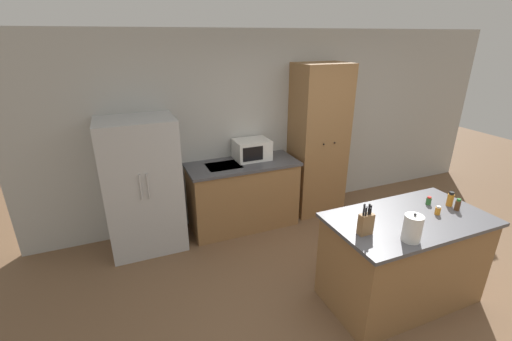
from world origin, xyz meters
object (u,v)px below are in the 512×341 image
Objects in this scene: refrigerator at (143,186)px; spice_bottle_short_red at (438,210)px; spice_bottle_amber_oil at (429,201)px; spice_bottle_green_herb at (450,199)px; microwave at (252,149)px; pantry_cabinet at (318,141)px; kettle at (413,228)px; spice_bottle_tall_dark at (458,205)px; knife_block at (366,223)px.

refrigerator is 3.22m from spice_bottle_short_red.
spice_bottle_green_herb reaches higher than spice_bottle_amber_oil.
microwave reaches higher than spice_bottle_short_red.
spice_bottle_amber_oil is (0.14, -1.86, -0.12)m from pantry_cabinet.
kettle is at bearing -157.46° from spice_bottle_short_red.
spice_bottle_green_herb is at bearing -80.90° from pantry_cabinet.
refrigerator is at bearing 131.06° from kettle.
spice_bottle_short_red is at bearing -63.33° from microwave.
microwave reaches higher than spice_bottle_tall_dark.
spice_bottle_tall_dark is at bearing -35.85° from refrigerator.
spice_bottle_tall_dark is 0.47× the size of kettle.
pantry_cabinet reaches higher than kettle.
spice_bottle_tall_dark is at bearing -98.21° from spice_bottle_green_herb.
knife_block reaches higher than spice_bottle_amber_oil.
knife_block is at bearing -84.84° from microwave.
spice_bottle_green_herb is (0.17, -0.10, 0.03)m from spice_bottle_amber_oil.
spice_bottle_short_red is at bearing -88.49° from pantry_cabinet.
spice_bottle_amber_oil is 0.56× the size of spice_bottle_green_herb.
spice_bottle_green_herb is at bearing 18.43° from spice_bottle_short_red.
knife_block reaches higher than microwave.
kettle is at bearing -38.40° from knife_block.
microwave is 1.84× the size of kettle.
spice_bottle_amber_oil is (-0.16, 0.20, -0.02)m from spice_bottle_tall_dark.
spice_bottle_tall_dark reaches higher than spice_bottle_short_red.
spice_bottle_green_herb is 0.58× the size of kettle.
refrigerator is 2.61m from knife_block.
microwave is at bearing 95.16° from knife_block.
microwave is at bearing 120.87° from spice_bottle_amber_oil.
spice_bottle_short_red is at bearing -161.57° from spice_bottle_green_herb.
spice_bottle_tall_dark is (1.11, 0.00, -0.05)m from knife_block.
spice_bottle_amber_oil is 0.20m from spice_bottle_green_herb.
spice_bottle_green_herb reaches higher than spice_bottle_short_red.
pantry_cabinet is 4.64× the size of microwave.
pantry_cabinet is at bearing 68.39° from knife_block.
spice_bottle_amber_oil is at bearing 11.83° from knife_block.
pantry_cabinet is at bearing 1.25° from refrigerator.
knife_block is (0.19, -2.12, -0.04)m from microwave.
refrigerator is 5.55× the size of knife_block.
pantry_cabinet is 1.87m from spice_bottle_amber_oil.
knife_block is 2.46× the size of spice_bottle_tall_dark.
refrigerator is at bearing 141.75° from spice_bottle_short_red.
refrigerator reaches higher than spice_bottle_amber_oil.
spice_bottle_short_red is (-0.25, 0.01, -0.02)m from spice_bottle_tall_dark.
knife_block reaches higher than spice_bottle_green_herb.
refrigerator is at bearing 129.58° from knife_block.
pantry_cabinet is 14.58× the size of spice_bottle_green_herb.
spice_bottle_tall_dark is 0.10m from spice_bottle_green_herb.
microwave reaches higher than kettle.
knife_block is 3.55× the size of spice_bottle_amber_oil.
microwave is at bearing 121.60° from spice_bottle_tall_dark.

